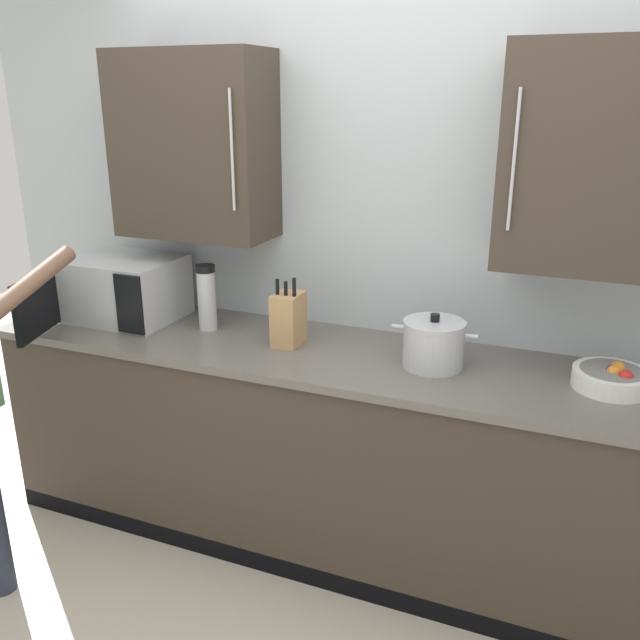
% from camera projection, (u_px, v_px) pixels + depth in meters
% --- Properties ---
extents(back_wall_tiled, '(4.11, 0.44, 2.89)m').
position_uv_depth(back_wall_tiled, '(386.00, 203.00, 2.85)').
color(back_wall_tiled, '#B2BCC1').
rests_on(back_wall_tiled, ground_plane).
extents(counter_unit, '(3.31, 0.68, 0.94)m').
position_uv_depth(counter_unit, '(356.00, 456.00, 2.90)').
color(counter_unit, '#3D3328').
rests_on(counter_unit, ground_plane).
extents(microwave_oven, '(0.50, 0.74, 0.29)m').
position_uv_depth(microwave_oven, '(120.00, 288.00, 3.16)').
color(microwave_oven, '#B7BABF').
rests_on(microwave_oven, counter_unit).
extents(fruit_bowl, '(0.27, 0.27, 0.10)m').
position_uv_depth(fruit_bowl, '(612.00, 378.00, 2.43)').
color(fruit_bowl, white).
rests_on(fruit_bowl, counter_unit).
extents(thermos_flask, '(0.09, 0.09, 0.30)m').
position_uv_depth(thermos_flask, '(207.00, 297.00, 3.01)').
color(thermos_flask, '#B7BABF').
rests_on(thermos_flask, counter_unit).
extents(knife_block, '(0.11, 0.15, 0.30)m').
position_uv_depth(knife_block, '(289.00, 319.00, 2.83)').
color(knife_block, tan).
rests_on(knife_block, counter_unit).
extents(stock_pot, '(0.34, 0.24, 0.22)m').
position_uv_depth(stock_pot, '(433.00, 344.00, 2.61)').
color(stock_pot, '#B7BABF').
rests_on(stock_pot, counter_unit).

